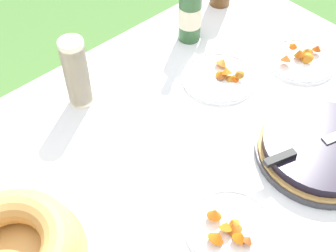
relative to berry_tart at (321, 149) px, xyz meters
name	(u,v)px	position (x,y,z in m)	size (l,w,h in m)	color
garden_table	(172,191)	(-0.35, 0.21, -0.09)	(1.76, 1.14, 0.72)	brown
tablecloth	(172,181)	(-0.35, 0.21, -0.04)	(1.77, 1.15, 0.10)	white
berry_tart	(321,149)	(0.00, 0.00, 0.00)	(0.35, 0.35, 0.06)	#38383D
serving_knife	(315,144)	(-0.03, 0.01, 0.04)	(0.37, 0.13, 0.01)	silver
bundt_cake	(9,250)	(-0.77, 0.29, 0.02)	(0.34, 0.34, 0.09)	tan
cup_stack	(76,73)	(-0.36, 0.61, 0.09)	(0.07, 0.07, 0.23)	beige
cider_bottle_green	(190,10)	(0.10, 0.61, 0.09)	(0.08, 0.08, 0.31)	#2D562D
snack_plate_near	(220,77)	(0.02, 0.39, -0.02)	(0.24, 0.24, 0.05)	white
snack_plate_left	(301,60)	(0.28, 0.27, -0.02)	(0.22, 0.22, 0.06)	white
snack_plate_right	(232,227)	(-0.35, 0.01, -0.02)	(0.22, 0.22, 0.05)	white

